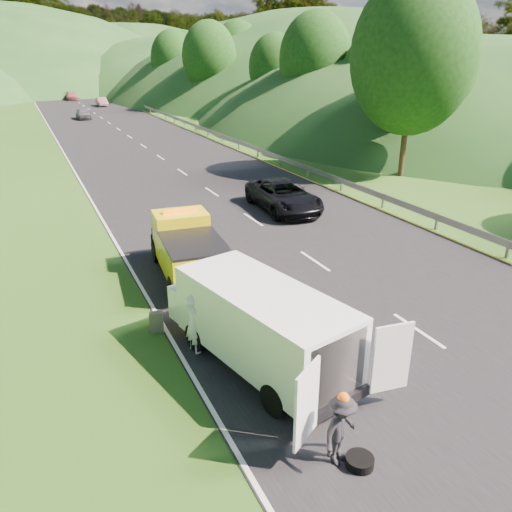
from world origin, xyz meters
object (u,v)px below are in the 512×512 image
worker (338,462)px  passing_suv (283,210)px  woman (195,351)px  child (232,324)px  white_van (259,322)px  spare_tire (359,466)px  tow_truck (187,248)px  suitcase (156,322)px

worker → passing_suv: (7.27, 16.21, 0.00)m
woman → child: size_ratio=1.96×
white_van → spare_tire: (0.33, -4.08, -1.30)m
woman → child: woman is taller
white_van → spare_tire: bearing=-98.2°
white_van → worker: 4.02m
tow_truck → spare_tire: tow_truck is taller
tow_truck → worker: bearing=-85.0°
child → suitcase: suitcase is taller
tow_truck → worker: (-0.06, -10.16, -1.14)m
woman → passing_suv: (8.62, 11.04, 0.00)m
white_van → spare_tire: size_ratio=11.88×
tow_truck → child: bearing=-83.2°
spare_tire → woman: bearing=107.1°
woman → spare_tire: bearing=-174.5°
tow_truck → child: 4.19m
suitcase → spare_tire: suitcase is taller
child → passing_suv: (7.11, 10.08, 0.00)m
woman → spare_tire: woman is taller
spare_tire → tow_truck: bearing=91.4°
suitcase → child: bearing=-13.4°
white_van → suitcase: bearing=112.8°
tow_truck → suitcase: (-2.11, -3.50, -0.82)m
tow_truck → spare_tire: 10.50m
woman → worker: bearing=-176.9°
suitcase → spare_tire: bearing=-71.1°
tow_truck → passing_suv: bearing=45.3°
woman → spare_tire: size_ratio=3.00×
suitcase → spare_tire: (2.37, -6.93, -0.32)m
suitcase → passing_suv: (9.32, 9.55, -0.32)m
child → passing_suv: size_ratio=0.16×
tow_truck → worker: 10.22m
passing_suv → woman: bearing=-125.1°
woman → passing_suv: size_ratio=0.31×
worker → passing_suv: bearing=40.0°
tow_truck → woman: 5.31m
spare_tire → passing_suv: passing_suv is taller
woman → passing_suv: woman is taller
tow_truck → child: tow_truck is taller
white_van → passing_suv: bearing=46.8°
suitcase → woman: bearing=-65.0°
white_van → passing_suv: 14.44m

